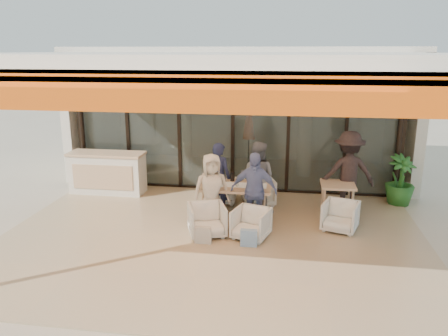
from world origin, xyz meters
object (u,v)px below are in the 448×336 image
object	(u,v)px
chair_far_right	(259,190)
chair_near_right	(251,222)
dining_table	(235,187)
side_chair	(340,215)
diner_periwinkle	(254,191)
standing_woman	(348,172)
diner_grey	(257,177)
potted_palm	(400,180)
chair_far_left	(222,190)
chair_near_left	(207,219)
host_counter	(107,173)
diner_cream	(212,191)
side_table	(338,188)
diner_navy	(219,177)

from	to	relation	value
chair_far_right	chair_near_right	world-z (taller)	chair_far_right
dining_table	side_chair	xyz separation A→B (m)	(2.12, -0.33, -0.36)
diner_periwinkle	standing_woman	size ratio (longest dim) A/B	0.87
diner_grey	side_chair	bearing A→B (deg)	169.45
chair_near_right	potted_palm	size ratio (longest dim) A/B	0.56
chair_far_left	diner_grey	size ratio (longest dim) A/B	0.40
diner_periwinkle	dining_table	bearing A→B (deg)	135.16
chair_far_left	side_chair	world-z (taller)	side_chair
chair_near_right	chair_near_left	bearing A→B (deg)	-163.48
host_counter	chair_near_left	world-z (taller)	host_counter
standing_woman	diner_cream	bearing A→B (deg)	16.60
dining_table	standing_woman	size ratio (longest dim) A/B	0.83
chair_far_right	diner_periwinkle	xyz separation A→B (m)	(0.00, -1.40, 0.43)
potted_palm	diner_grey	bearing A→B (deg)	-162.74
chair_far_left	chair_near_right	xyz separation A→B (m)	(0.84, -1.90, 0.01)
chair_near_right	standing_woman	size ratio (longest dim) A/B	0.36
side_chair	side_table	bearing A→B (deg)	107.72
chair_near_right	diner_periwinkle	world-z (taller)	diner_periwinkle
dining_table	diner_grey	distance (m)	0.63
diner_cream	diner_periwinkle	distance (m)	0.84
chair_far_right	diner_periwinkle	bearing A→B (deg)	72.58
dining_table	diner_periwinkle	xyz separation A→B (m)	(0.43, -0.46, 0.09)
side_chair	chair_near_left	bearing A→B (deg)	-148.48
side_chair	diner_navy	bearing A→B (deg)	-179.33
host_counter	dining_table	size ratio (longest dim) A/B	1.23
diner_periwinkle	chair_near_left	bearing A→B (deg)	-147.21
diner_navy	diner_periwinkle	distance (m)	1.23
chair_far_right	side_table	world-z (taller)	side_table
diner_navy	standing_woman	world-z (taller)	standing_woman
side_chair	chair_near_right	bearing A→B (deg)	-142.11
diner_navy	side_table	size ratio (longest dim) A/B	2.06
host_counter	potted_palm	bearing A→B (deg)	1.92
diner_grey	diner_periwinkle	world-z (taller)	diner_grey
dining_table	chair_far_right	distance (m)	1.09
host_counter	standing_woman	size ratio (longest dim) A/B	1.03
chair_near_right	side_chair	xyz separation A→B (m)	(1.70, 0.62, 0.00)
diner_periwinkle	potted_palm	bearing A→B (deg)	32.71
chair_far_right	potted_palm	xyz separation A→B (m)	(3.19, 0.49, 0.24)
standing_woman	potted_palm	size ratio (longest dim) A/B	1.55
dining_table	chair_near_right	xyz separation A→B (m)	(0.43, -0.96, -0.36)
standing_woman	chair_far_right	bearing A→B (deg)	-12.43
host_counter	potted_palm	distance (m)	6.94
dining_table	potted_palm	world-z (taller)	potted_palm
diner_navy	side_table	world-z (taller)	diner_navy
host_counter	chair_near_left	bearing A→B (deg)	-36.59
standing_woman	diner_periwinkle	bearing A→B (deg)	25.16
dining_table	diner_grey	xyz separation A→B (m)	(0.43, 0.44, 0.11)
dining_table	diner_periwinkle	distance (m)	0.63
chair_near_left	diner_periwinkle	size ratio (longest dim) A/B	0.44
side_table	chair_far_left	bearing A→B (deg)	168.24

